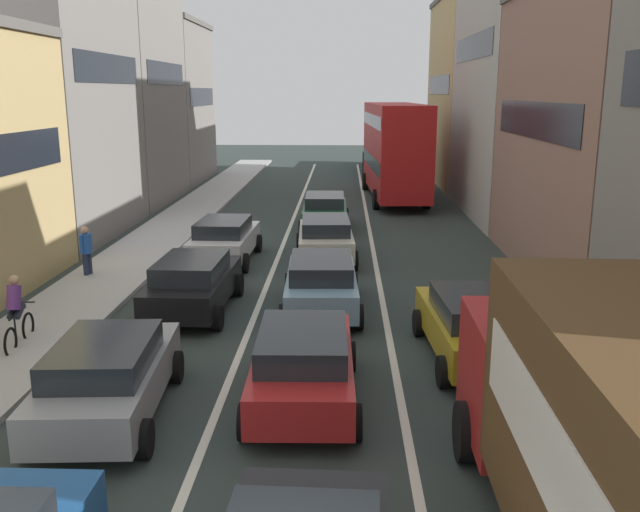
{
  "coord_description": "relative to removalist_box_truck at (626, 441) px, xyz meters",
  "views": [
    {
      "loc": [
        0.58,
        -4.97,
        5.7
      ],
      "look_at": [
        0.0,
        12.0,
        1.6
      ],
      "focal_mm": 38.39,
      "sensor_mm": 36.0,
      "label": 1
    }
  ],
  "objects": [
    {
      "name": "sidewalk_left",
      "position": [
        -10.4,
        18.07,
        -1.9
      ],
      "size": [
        2.6,
        64.0,
        0.14
      ],
      "primitive_type": "cube",
      "color": "#B0B0B0",
      "rests_on": "ground"
    },
    {
      "name": "lane_stripe_left",
      "position": [
        -5.4,
        18.07,
        -1.97
      ],
      "size": [
        0.16,
        60.0,
        0.01
      ],
      "primitive_type": "cube",
      "color": "silver",
      "rests_on": "ground"
    },
    {
      "name": "lane_stripe_right",
      "position": [
        -2.0,
        18.07,
        -1.97
      ],
      "size": [
        0.16,
        60.0,
        0.01
      ],
      "primitive_type": "cube",
      "color": "silver",
      "rests_on": "ground"
    },
    {
      "name": "building_row_left",
      "position": [
        -15.7,
        21.47,
        3.26
      ],
      "size": [
        7.2,
        43.9,
        12.27
      ],
      "rotation": [
        0.0,
        0.0,
        1.57
      ],
      "color": "tan",
      "rests_on": "ground"
    },
    {
      "name": "building_row_right",
      "position": [
        6.2,
        20.76,
        3.9
      ],
      "size": [
        7.2,
        43.9,
        14.19
      ],
      "rotation": [
        0.0,
        0.0,
        -1.57
      ],
      "color": "tan",
      "rests_on": "ground"
    },
    {
      "name": "removalist_box_truck",
      "position": [
        0.0,
        0.0,
        0.0
      ],
      "size": [
        2.8,
        7.74,
        3.58
      ],
      "rotation": [
        0.0,
        0.0,
        1.55
      ],
      "color": "#A51E1E",
      "rests_on": "ground"
    },
    {
      "name": "sedan_centre_lane_second",
      "position": [
        -3.83,
        4.92,
        -1.18
      ],
      "size": [
        2.13,
        4.34,
        1.49
      ],
      "rotation": [
        0.0,
        0.0,
        1.59
      ],
      "color": "#A51E1E",
      "rests_on": "ground"
    },
    {
      "name": "wagon_left_lane_second",
      "position": [
        -7.26,
        4.22,
        -1.18
      ],
      "size": [
        2.28,
        4.41,
        1.49
      ],
      "rotation": [
        0.0,
        0.0,
        1.64
      ],
      "color": "gray",
      "rests_on": "ground"
    },
    {
      "name": "hatchback_centre_lane_third",
      "position": [
        -3.67,
        10.41,
        -1.18
      ],
      "size": [
        2.17,
        4.35,
        1.49
      ],
      "rotation": [
        0.0,
        0.0,
        1.6
      ],
      "color": "#759EB7",
      "rests_on": "ground"
    },
    {
      "name": "sedan_left_lane_third",
      "position": [
        -7.04,
        10.27,
        -1.18
      ],
      "size": [
        2.15,
        4.35,
        1.49
      ],
      "rotation": [
        0.0,
        0.0,
        1.54
      ],
      "color": "black",
      "rests_on": "ground"
    },
    {
      "name": "coupe_centre_lane_fourth",
      "position": [
        -3.71,
        16.14,
        -1.18
      ],
      "size": [
        2.23,
        4.38,
        1.49
      ],
      "rotation": [
        0.0,
        0.0,
        1.62
      ],
      "color": "beige",
      "rests_on": "ground"
    },
    {
      "name": "sedan_left_lane_fourth",
      "position": [
        -7.16,
        15.77,
        -1.18
      ],
      "size": [
        2.16,
        4.35,
        1.49
      ],
      "rotation": [
        0.0,
        0.0,
        1.54
      ],
      "color": "silver",
      "rests_on": "ground"
    },
    {
      "name": "sedan_centre_lane_fifth",
      "position": [
        -3.89,
        21.62,
        -1.18
      ],
      "size": [
        2.1,
        4.32,
        1.49
      ],
      "rotation": [
        0.0,
        0.0,
        1.58
      ],
      "color": "#19592D",
      "rests_on": "ground"
    },
    {
      "name": "sedan_right_lane_behind_truck",
      "position": [
        -0.28,
        7.19,
        -1.18
      ],
      "size": [
        2.28,
        4.4,
        1.49
      ],
      "rotation": [
        0.0,
        0.0,
        1.63
      ],
      "color": "#B29319",
      "rests_on": "ground"
    },
    {
      "name": "bus_mid_queue_primary",
      "position": [
        -0.39,
        29.88,
        0.86
      ],
      "size": [
        3.17,
        10.61,
        5.06
      ],
      "rotation": [
        0.0,
        0.0,
        1.62
      ],
      "color": "#B21919",
      "rests_on": "ground"
    },
    {
      "name": "bus_far_queue_secondary",
      "position": [
        -0.29,
        44.16,
        -0.21
      ],
      "size": [
        3.01,
        10.56,
        2.9
      ],
      "rotation": [
        0.0,
        0.0,
        1.54
      ],
      "color": "navy",
      "rests_on": "ground"
    },
    {
      "name": "cyclist_on_sidewalk",
      "position": [
        -10.42,
        7.44,
        -1.12
      ],
      "size": [
        0.5,
        1.73,
        1.72
      ],
      "rotation": [
        0.0,
        0.0,
        1.65
      ],
      "color": "black",
      "rests_on": "ground"
    },
    {
      "name": "pedestrian_near_kerb",
      "position": [
        -11.05,
        13.43,
        -1.03
      ],
      "size": [
        0.34,
        0.52,
        1.66
      ],
      "rotation": [
        0.0,
        0.0,
        5.98
      ],
      "color": "#262D47",
      "rests_on": "ground"
    }
  ]
}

